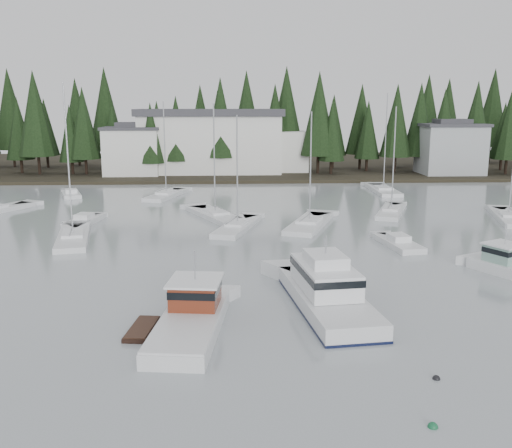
{
  "coord_description": "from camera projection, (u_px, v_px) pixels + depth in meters",
  "views": [
    {
      "loc": [
        -1.83,
        -18.11,
        11.9
      ],
      "look_at": [
        0.33,
        27.15,
        2.5
      ],
      "focal_mm": 40.0,
      "sensor_mm": 36.0,
      "label": 1
    }
  ],
  "objects": [
    {
      "name": "ground",
      "position": [
        283.0,
        448.0,
        20.22
      ],
      "size": [
        260.0,
        260.0,
        0.0
      ],
      "primitive_type": "plane",
      "color": "gray",
      "rests_on": "ground"
    },
    {
      "name": "lobster_boat_brown",
      "position": [
        189.0,
        320.0,
        30.85
      ],
      "size": [
        5.53,
        9.69,
        4.64
      ],
      "rotation": [
        0.0,
        0.0,
        1.45
      ],
      "color": "silver",
      "rests_on": "ground"
    },
    {
      "name": "house_east_a",
      "position": [
        450.0,
        148.0,
        97.18
      ],
      "size": [
        10.6,
        8.48,
        9.25
      ],
      "color": "#999EA0",
      "rests_on": "ground"
    },
    {
      "name": "conifer_treeline",
      "position": [
        239.0,
        172.0,
        104.33
      ],
      "size": [
        200.0,
        22.0,
        20.0
      ],
      "primitive_type": null,
      "color": "black",
      "rests_on": "ground"
    },
    {
      "name": "runabout_4",
      "position": [
        84.0,
        222.0,
        58.92
      ],
      "size": [
        3.27,
        6.4,
        1.42
      ],
      "rotation": [
        0.0,
        0.0,
        1.39
      ],
      "color": "silver",
      "rests_on": "ground"
    },
    {
      "name": "runabout_1",
      "position": [
        398.0,
        244.0,
        49.39
      ],
      "size": [
        3.09,
        6.66,
        1.42
      ],
      "rotation": [
        0.0,
        0.0,
        1.71
      ],
      "color": "silver",
      "rests_on": "ground"
    },
    {
      "name": "far_shore_land",
      "position": [
        238.0,
        166.0,
        115.08
      ],
      "size": [
        240.0,
        54.0,
        1.0
      ],
      "primitive_type": "cube",
      "color": "black",
      "rests_on": "ground"
    },
    {
      "name": "sailboat_3",
      "position": [
        215.0,
        217.0,
        62.15
      ],
      "size": [
        6.94,
        10.8,
        12.73
      ],
      "rotation": [
        0.0,
        0.0,
        2.0
      ],
      "color": "silver",
      "rests_on": "ground"
    },
    {
      "name": "mooring_buoy_green",
      "position": [
        433.0,
        427.0,
        21.53
      ],
      "size": [
        0.4,
        0.4,
        0.4
      ],
      "primitive_type": "sphere",
      "color": "#145933",
      "rests_on": "ground"
    },
    {
      "name": "runabout_3",
      "position": [
        71.0,
        196.0,
        76.26
      ],
      "size": [
        3.88,
        5.73,
        1.42
      ],
      "rotation": [
        0.0,
        0.0,
        1.92
      ],
      "color": "silver",
      "rests_on": "ground"
    },
    {
      "name": "sailboat_2",
      "position": [
        309.0,
        225.0,
        57.63
      ],
      "size": [
        6.51,
        10.94,
        11.93
      ],
      "rotation": [
        0.0,
        0.0,
        1.21
      ],
      "color": "silver",
      "rests_on": "ground"
    },
    {
      "name": "house_west",
      "position": [
        133.0,
        150.0,
        95.7
      ],
      "size": [
        9.54,
        7.42,
        8.75
      ],
      "color": "silver",
      "rests_on": "ground"
    },
    {
      "name": "cabin_cruiser_center",
      "position": [
        326.0,
        295.0,
        34.37
      ],
      "size": [
        4.92,
        11.91,
        4.97
      ],
      "rotation": [
        0.0,
        0.0,
        1.69
      ],
      "color": "silver",
      "rests_on": "ground"
    },
    {
      "name": "harbor_inn",
      "position": [
        222.0,
        142.0,
        99.44
      ],
      "size": [
        29.5,
        11.5,
        10.9
      ],
      "color": "silver",
      "rests_on": "ground"
    },
    {
      "name": "sailboat_13",
      "position": [
        238.0,
        228.0,
        56.3
      ],
      "size": [
        5.31,
        10.41,
        11.61
      ],
      "rotation": [
        0.0,
        0.0,
        1.27
      ],
      "color": "silver",
      "rests_on": "ground"
    },
    {
      "name": "sailboat_7",
      "position": [
        383.0,
        191.0,
        80.56
      ],
      "size": [
        3.16,
        10.67,
        14.19
      ],
      "rotation": [
        0.0,
        0.0,
        1.55
      ],
      "color": "silver",
      "rests_on": "ground"
    },
    {
      "name": "sailboat_0",
      "position": [
        391.0,
        213.0,
        64.26
      ],
      "size": [
        5.8,
        9.83,
        12.4
      ],
      "rotation": [
        0.0,
        0.0,
        1.19
      ],
      "color": "silver",
      "rests_on": "ground"
    },
    {
      "name": "sailboat_10",
      "position": [
        73.0,
        239.0,
        51.68
      ],
      "size": [
        4.66,
        10.86,
        14.52
      ],
      "rotation": [
        0.0,
        0.0,
        1.77
      ],
      "color": "silver",
      "rests_on": "ground"
    },
    {
      "name": "sailboat_6",
      "position": [
        166.0,
        196.0,
        76.13
      ],
      "size": [
        5.3,
        10.13,
        13.05
      ],
      "rotation": [
        0.0,
        0.0,
        1.28
      ],
      "color": "silver",
      "rests_on": "ground"
    },
    {
      "name": "sailboat_5",
      "position": [
        508.0,
        219.0,
        60.95
      ],
      "size": [
        5.13,
        10.56,
        13.35
      ],
      "rotation": [
        0.0,
        0.0,
        1.3
      ],
      "color": "silver",
      "rests_on": "ground"
    },
    {
      "name": "mooring_buoy_dark",
      "position": [
        436.0,
        379.0,
        25.33
      ],
      "size": [
        0.36,
        0.36,
        0.36
      ],
      "primitive_type": "sphere",
      "color": "black",
      "rests_on": "ground"
    }
  ]
}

